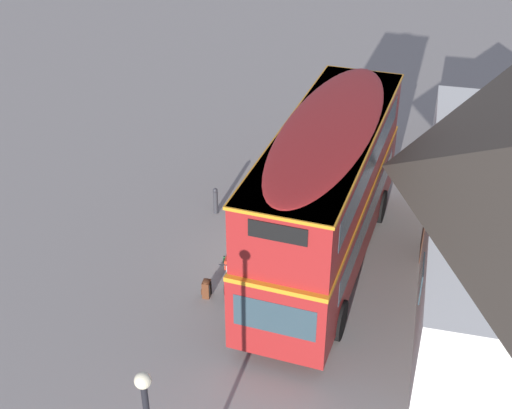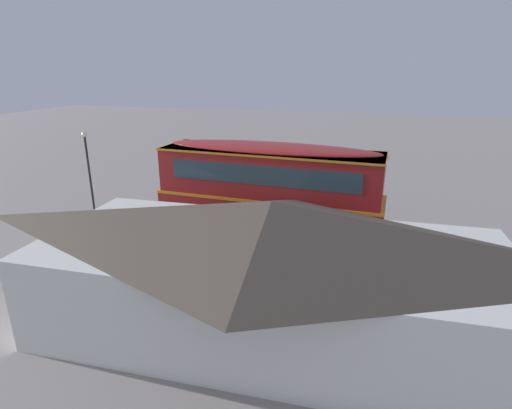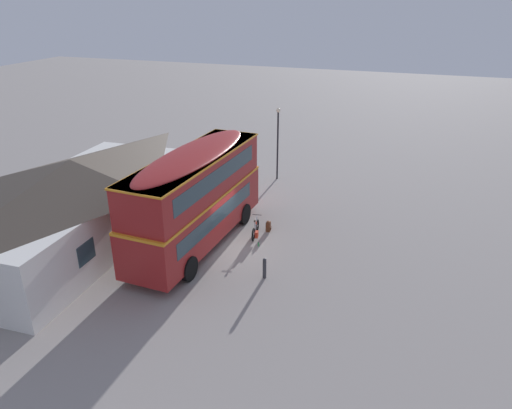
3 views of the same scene
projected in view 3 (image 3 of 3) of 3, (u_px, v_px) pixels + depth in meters
The scene contains 8 objects.
ground_plane at pixel (225, 245), 23.50m from camera, with size 120.00×120.00×0.00m, color gray.
double_decker_bus at pixel (196, 195), 22.55m from camera, with size 9.76×3.03×4.79m.
touring_bicycle at pixel (256, 230), 24.16m from camera, with size 1.69×0.61×1.00m.
backpack_on_ground at pixel (268, 226), 24.75m from camera, with size 0.30×0.28×0.57m.
water_bottle_green_metal at pixel (258, 244), 23.36m from camera, with size 0.08×0.08×0.22m.
pub_building at pixel (77, 200), 23.18m from camera, with size 14.35×6.62×4.21m.
street_lamp at pixel (278, 136), 30.71m from camera, with size 0.28×0.28×4.74m.
kerb_bollard at pixel (264, 268), 20.61m from camera, with size 0.16×0.16×0.97m.
Camera 3 is at (-19.01, -8.24, 11.36)m, focal length 33.53 mm.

